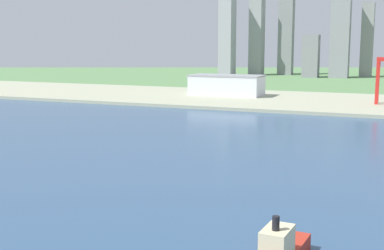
{
  "coord_description": "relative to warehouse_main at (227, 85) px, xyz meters",
  "views": [
    {
      "loc": [
        80.65,
        79.11,
        47.13
      ],
      "look_at": [
        19.58,
        225.54,
        21.92
      ],
      "focal_mm": 48.56,
      "sensor_mm": 36.0,
      "label": 1
    }
  ],
  "objects": [
    {
      "name": "water_bay",
      "position": [
        62.81,
        -260.06,
        -11.19
      ],
      "size": [
        840.0,
        360.0,
        0.15
      ],
      "primitive_type": "cube",
      "color": "#2D4C70",
      "rests_on": "ground"
    },
    {
      "name": "distant_skyline",
      "position": [
        49.11,
        318.99,
        44.98
      ],
      "size": [
        322.74,
        77.0,
        157.55
      ],
      "color": "#9A99A5",
      "rests_on": "ground"
    },
    {
      "name": "warehouse_main",
      "position": [
        0.0,
        0.0,
        0.0
      ],
      "size": [
        62.0,
        28.84,
        17.49
      ],
      "color": "silver",
      "rests_on": "industrial_pier"
    },
    {
      "name": "ground_plane",
      "position": [
        62.81,
        -200.06,
        -11.27
      ],
      "size": [
        2400.0,
        2400.0,
        0.0
      ],
      "primitive_type": "plane",
      "color": "#58814E"
    },
    {
      "name": "industrial_pier",
      "position": [
        62.81,
        -10.06,
        -10.02
      ],
      "size": [
        840.0,
        140.0,
        2.5
      ],
      "primitive_type": "cube",
      "color": "#A2A589",
      "rests_on": "ground"
    }
  ]
}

